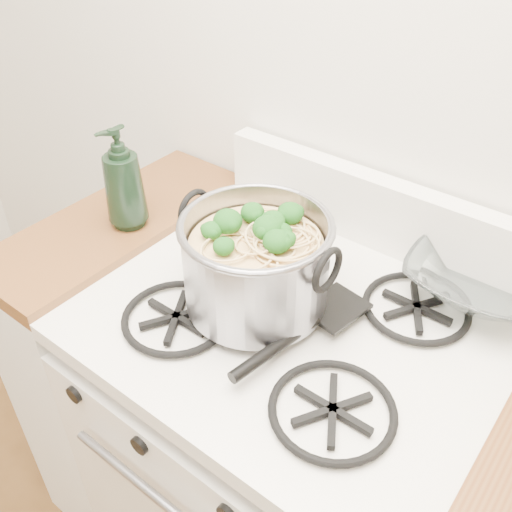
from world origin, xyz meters
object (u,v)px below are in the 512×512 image
Objects in this scene: gas_range at (288,459)px; bottle at (123,178)px; stock_pot at (256,264)px; glass_bowl at (475,285)px; spatula at (336,305)px.

gas_range is 3.95× the size of bottle.
stock_pot reaches higher than glass_bowl.
gas_range is 3.03× the size of stock_pot.
bottle is (-0.46, 0.00, 0.60)m from gas_range.
stock_pot is at bearing 4.87° from bottle.
spatula is (0.13, 0.07, -0.08)m from stock_pot.
gas_range is 0.58m from stock_pot.
glass_bowl is 0.75m from bottle.
bottle reaches higher than gas_range.
glass_bowl reaches higher than gas_range.
stock_pot reaches higher than spatula.
gas_range is at bearing -135.04° from spatula.
bottle is at bearing 175.20° from stock_pot.
gas_range is 2.98× the size of spatula.
glass_bowl is (0.24, 0.25, 0.50)m from gas_range.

